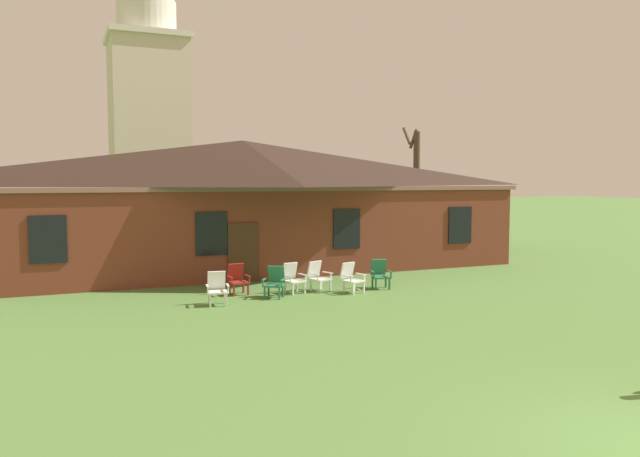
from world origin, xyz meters
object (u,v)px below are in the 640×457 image
at_px(lawn_chair_by_porch, 217,287).
at_px(lawn_chair_middle, 293,277).
at_px(lawn_chair_far_side, 351,277).
at_px(lawn_chair_under_eave, 380,273).
at_px(lawn_chair_left_end, 275,281).
at_px(lawn_chair_right_end, 318,275).
at_px(lawn_chair_near_door, 237,278).

xyz_separation_m(lawn_chair_by_porch, lawn_chair_middle, (2.67, 0.90, 0.00)).
xyz_separation_m(lawn_chair_far_side, lawn_chair_under_eave, (1.22, 0.32, 0.00)).
bearing_deg(lawn_chair_far_side, lawn_chair_left_end, 175.96).
relative_size(lawn_chair_right_end, lawn_chair_far_side, 1.00).
bearing_deg(lawn_chair_middle, lawn_chair_under_eave, -7.00).
bearing_deg(lawn_chair_under_eave, lawn_chair_far_side, -165.38).
relative_size(lawn_chair_near_door, lawn_chair_right_end, 1.00).
xyz_separation_m(lawn_chair_near_door, lawn_chair_left_end, (0.91, -0.99, 0.00)).
xyz_separation_m(lawn_chair_middle, lawn_chair_far_side, (1.75, -0.68, 0.00)).
relative_size(lawn_chair_by_porch, lawn_chair_right_end, 1.00).
bearing_deg(lawn_chair_middle, lawn_chair_by_porch, -161.39).
height_order(lawn_chair_left_end, lawn_chair_right_end, same).
height_order(lawn_chair_near_door, lawn_chair_right_end, same).
bearing_deg(lawn_chair_left_end, lawn_chair_far_side, -4.04).
distance_m(lawn_chair_near_door, lawn_chair_left_end, 1.34).
distance_m(lawn_chair_near_door, lawn_chair_middle, 1.76).
height_order(lawn_chair_near_door, lawn_chair_far_side, same).
distance_m(lawn_chair_near_door, lawn_chair_right_end, 2.62).
height_order(lawn_chair_by_porch, lawn_chair_under_eave, same).
bearing_deg(lawn_chair_by_porch, lawn_chair_middle, 18.61).
height_order(lawn_chair_by_porch, lawn_chair_right_end, same).
distance_m(lawn_chair_by_porch, lawn_chair_far_side, 4.42).
xyz_separation_m(lawn_chair_middle, lawn_chair_right_end, (0.90, 0.04, 0.00)).
bearing_deg(lawn_chair_far_side, lawn_chair_under_eave, 14.62).
relative_size(lawn_chair_near_door, lawn_chair_left_end, 1.00).
xyz_separation_m(lawn_chair_by_porch, lawn_chair_far_side, (4.42, 0.22, 0.00)).
bearing_deg(lawn_chair_left_end, lawn_chair_near_door, 132.84).
bearing_deg(lawn_chair_under_eave, lawn_chair_left_end, -177.86).
bearing_deg(lawn_chair_near_door, lawn_chair_under_eave, -10.30).
distance_m(lawn_chair_middle, lawn_chair_right_end, 0.90).
bearing_deg(lawn_chair_by_porch, lawn_chair_under_eave, 5.43).
bearing_deg(lawn_chair_left_end, lawn_chair_right_end, 18.01).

